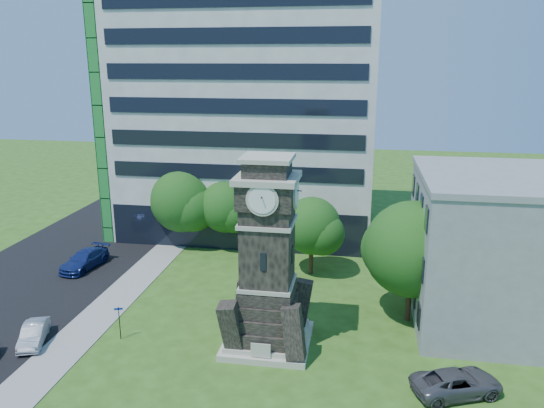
% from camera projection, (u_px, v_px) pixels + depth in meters
% --- Properties ---
extents(ground, '(160.00, 160.00, 0.00)m').
position_uv_depth(ground, '(214.00, 355.00, 32.73)').
color(ground, '#315317').
rests_on(ground, ground).
extents(sidewalk, '(3.00, 70.00, 0.06)m').
position_uv_depth(sidewalk, '(108.00, 307.00, 39.00)').
color(sidewalk, gray).
rests_on(sidewalk, ground).
extents(street, '(14.00, 80.00, 0.02)m').
position_uv_depth(street, '(4.00, 299.00, 40.38)').
color(street, black).
rests_on(street, ground).
extents(clock_tower, '(5.40, 5.40, 12.22)m').
position_uv_depth(clock_tower, '(268.00, 267.00, 32.74)').
color(clock_tower, beige).
rests_on(clock_tower, ground).
extents(office_tall, '(26.20, 15.11, 28.60)m').
position_uv_depth(office_tall, '(248.00, 94.00, 54.03)').
color(office_tall, white).
rests_on(office_tall, ground).
extents(office_low, '(15.20, 12.20, 10.40)m').
position_uv_depth(office_low, '(530.00, 250.00, 35.74)').
color(office_low, '#939698').
rests_on(office_low, ground).
extents(car_street_mid, '(2.54, 4.00, 1.25)m').
position_uv_depth(car_street_mid, '(34.00, 334.00, 34.03)').
color(car_street_mid, '#A2A4AA').
rests_on(car_street_mid, ground).
extents(car_street_north, '(2.88, 5.48, 1.51)m').
position_uv_depth(car_street_north, '(84.00, 260.00, 46.19)').
color(car_street_north, navy).
rests_on(car_street_north, ground).
extents(car_east_lot, '(5.46, 3.97, 1.38)m').
position_uv_depth(car_east_lot, '(457.00, 383.00, 28.80)').
color(car_east_lot, '#4F4E54').
rests_on(car_east_lot, ground).
extents(park_bench, '(1.71, 0.46, 0.88)m').
position_uv_depth(park_bench, '(263.00, 348.00, 32.65)').
color(park_bench, black).
rests_on(park_bench, ground).
extents(street_sign, '(0.55, 0.05, 2.28)m').
position_uv_depth(street_sign, '(119.00, 319.00, 34.29)').
color(street_sign, black).
rests_on(street_sign, ground).
extents(tree_nw, '(6.73, 6.12, 7.57)m').
position_uv_depth(tree_nw, '(183.00, 202.00, 50.98)').
color(tree_nw, '#332114').
rests_on(tree_nw, ground).
extents(tree_nc, '(5.44, 4.95, 6.70)m').
position_uv_depth(tree_nc, '(227.00, 208.00, 49.98)').
color(tree_nc, '#332114').
rests_on(tree_nc, ground).
extents(tree_ne, '(5.32, 4.84, 6.69)m').
position_uv_depth(tree_ne, '(312.00, 228.00, 44.14)').
color(tree_ne, '#332114').
rests_on(tree_ne, ground).
extents(tree_east, '(7.25, 6.59, 8.57)m').
position_uv_depth(tree_east, '(414.00, 252.00, 35.85)').
color(tree_east, '#332114').
rests_on(tree_east, ground).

